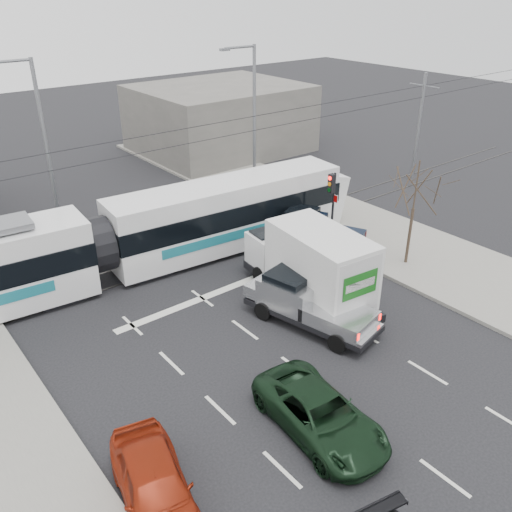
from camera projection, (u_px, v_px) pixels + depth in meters
ground at (331, 350)px, 19.94m from camera, size 120.00×120.00×0.00m
sidewalk_right at (469, 274)px, 24.90m from camera, size 6.00×60.00×0.15m
rails at (186, 254)px, 26.90m from camera, size 60.00×1.60×0.03m
building_right at (220, 118)px, 42.16m from camera, size 12.00×10.00×5.00m
bare_tree at (416, 190)px, 24.17m from camera, size 2.40×2.40×5.00m
traffic_signal at (332, 193)px, 26.81m from camera, size 0.44×0.44×3.60m
street_lamp_near at (252, 116)px, 31.41m from camera, size 2.38×0.25×9.00m
street_lamp_far at (42, 141)px, 26.42m from camera, size 2.38×0.25×9.00m
catenary at (181, 180)px, 25.13m from camera, size 60.00×0.20×7.00m
tram at (98, 246)px, 23.52m from camera, size 25.51×4.72×5.18m
silver_pickup at (304, 301)px, 21.16m from camera, size 2.99×5.69×1.97m
box_truck at (311, 266)px, 22.26m from camera, size 3.04×6.98×3.39m
navy_pickup at (313, 230)px, 27.06m from camera, size 3.54×5.00×1.99m
green_car at (320, 414)px, 16.09m from camera, size 2.61×4.89×1.31m
red_car at (155, 487)px, 13.70m from camera, size 2.70×4.59×1.46m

